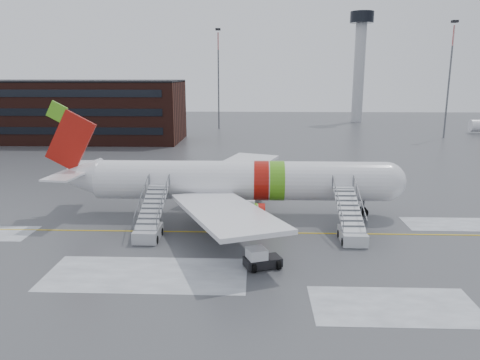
{
  "coord_description": "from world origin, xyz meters",
  "views": [
    {
      "loc": [
        1.63,
        -40.07,
        13.73
      ],
      "look_at": [
        0.09,
        2.26,
        4.0
      ],
      "focal_mm": 35.0,
      "sensor_mm": 36.0,
      "label": 1
    }
  ],
  "objects_px": {
    "airstair_fwd": "(351,227)",
    "pushback_tug": "(261,259)",
    "airstair_aft": "(150,225)",
    "airliner": "(231,181)"
  },
  "relations": [
    {
      "from": "airstair_fwd",
      "to": "pushback_tug",
      "type": "xyz_separation_m",
      "value": [
        -7.65,
        -6.26,
        -0.41
      ]
    },
    {
      "from": "airstair_aft",
      "to": "pushback_tug",
      "type": "distance_m",
      "value": 11.34
    },
    {
      "from": "airstair_aft",
      "to": "pushback_tug",
      "type": "relative_size",
      "value": 2.63
    },
    {
      "from": "airliner",
      "to": "pushback_tug",
      "type": "bearing_deg",
      "value": -77.57
    },
    {
      "from": "airstair_fwd",
      "to": "pushback_tug",
      "type": "height_order",
      "value": "airstair_fwd"
    },
    {
      "from": "pushback_tug",
      "to": "airliner",
      "type": "bearing_deg",
      "value": 102.43
    },
    {
      "from": "airstair_fwd",
      "to": "airstair_aft",
      "type": "relative_size",
      "value": 1.0
    },
    {
      "from": "airliner",
      "to": "pushback_tug",
      "type": "xyz_separation_m",
      "value": [
        2.82,
        -12.8,
        -2.76
      ]
    },
    {
      "from": "airstair_fwd",
      "to": "airliner",
      "type": "bearing_deg",
      "value": 148.04
    },
    {
      "from": "airliner",
      "to": "airstair_fwd",
      "type": "height_order",
      "value": "airliner"
    }
  ]
}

